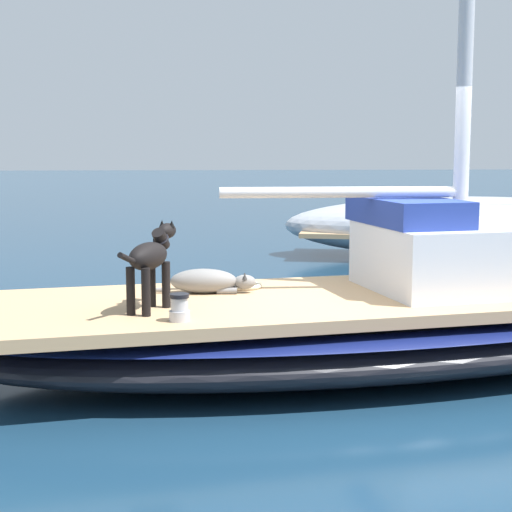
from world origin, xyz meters
The scene contains 8 objects.
ground_plane centered at (0.00, 0.00, 0.00)m, with size 120.00×120.00×0.00m, color navy.
sailboat_main centered at (0.00, 0.00, 0.34)m, with size 3.80×7.57×0.66m.
cabin_house centered at (-0.22, 1.10, 1.01)m, with size 1.78×2.45×0.84m.
dog_grey centered at (-0.13, -1.43, 0.77)m, with size 0.29×0.95×0.22m.
dog_black centered at (0.61, -1.89, 1.08)m, with size 0.89×0.45×0.70m.
deck_winch centered at (1.04, -1.66, 0.76)m, with size 0.16×0.16×0.21m.
coiled_rope centered at (-0.37, -1.08, 0.68)m, with size 0.32×0.32×0.04m, color beige.
moored_boat_port_side centered at (-6.74, 3.50, 0.58)m, with size 3.88×7.37×6.81m.
Camera 1 is at (7.11, -1.53, 1.98)m, focal length 57.23 mm.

